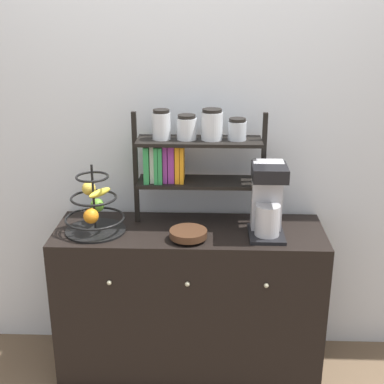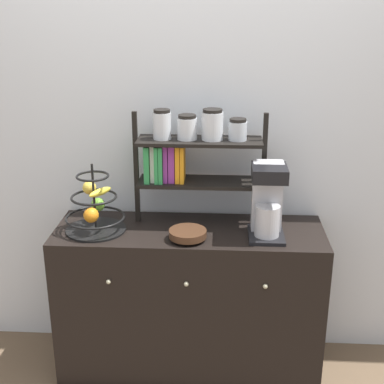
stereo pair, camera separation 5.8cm
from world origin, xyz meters
TOP-DOWN VIEW (x-y plane):
  - wall_back at (0.00, 0.51)m, footprint 7.00×0.05m
  - sideboard at (0.00, 0.23)m, footprint 1.39×0.48m
  - coffee_maker at (0.39, 0.19)m, footprint 0.18×0.23m
  - fruit_stand at (-0.48, 0.19)m, footprint 0.31×0.31m
  - wooden_bowl at (0.00, 0.11)m, footprint 0.19×0.19m
  - shelf_hutch at (-0.01, 0.33)m, footprint 0.68×0.20m

SIDE VIEW (x-z plane):
  - sideboard at x=0.00m, z-range 0.00..0.84m
  - wooden_bowl at x=0.00m, z-range 0.84..0.89m
  - fruit_stand at x=-0.48m, z-range 0.77..1.13m
  - coffee_maker at x=0.39m, z-range 0.84..1.21m
  - shelf_hutch at x=-0.01m, z-range 0.93..1.54m
  - wall_back at x=0.00m, z-range 0.00..2.60m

